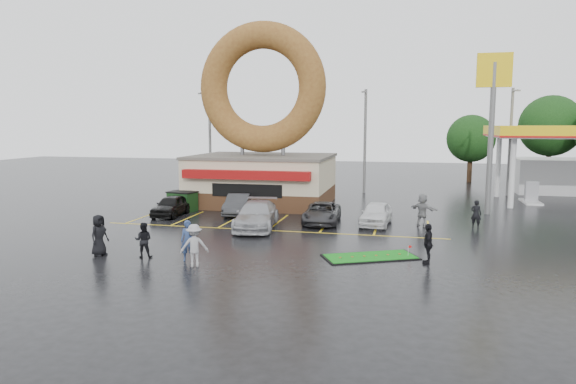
% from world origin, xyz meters
% --- Properties ---
extents(ground, '(120.00, 120.00, 0.00)m').
position_xyz_m(ground, '(0.00, 0.00, 0.00)').
color(ground, black).
rests_on(ground, ground).
extents(donut_shop, '(10.20, 8.70, 13.50)m').
position_xyz_m(donut_shop, '(-3.00, 12.97, 4.46)').
color(donut_shop, '#472B19').
rests_on(donut_shop, ground).
extents(gas_station, '(12.30, 13.65, 5.90)m').
position_xyz_m(gas_station, '(20.00, 20.94, 3.70)').
color(gas_station, silver).
rests_on(gas_station, ground).
extents(shell_sign, '(2.20, 0.36, 10.60)m').
position_xyz_m(shell_sign, '(13.00, 12.00, 7.38)').
color(shell_sign, slate).
rests_on(shell_sign, ground).
extents(streetlight_left, '(0.40, 2.21, 9.00)m').
position_xyz_m(streetlight_left, '(-10.00, 19.92, 4.78)').
color(streetlight_left, slate).
rests_on(streetlight_left, ground).
extents(streetlight_mid, '(0.40, 2.21, 9.00)m').
position_xyz_m(streetlight_mid, '(4.00, 20.92, 4.78)').
color(streetlight_mid, slate).
rests_on(streetlight_mid, ground).
extents(streetlight_right, '(0.40, 2.21, 9.00)m').
position_xyz_m(streetlight_right, '(16.00, 21.92, 4.78)').
color(streetlight_right, slate).
rests_on(streetlight_right, ground).
extents(tree_far_c, '(6.30, 6.30, 9.00)m').
position_xyz_m(tree_far_c, '(22.00, 34.00, 5.84)').
color(tree_far_c, '#332114').
rests_on(tree_far_c, ground).
extents(tree_far_d, '(4.90, 4.90, 7.00)m').
position_xyz_m(tree_far_d, '(14.00, 32.00, 4.53)').
color(tree_far_d, '#332114').
rests_on(tree_far_d, ground).
extents(car_black, '(1.79, 4.05, 1.35)m').
position_xyz_m(car_black, '(-7.43, 6.52, 0.68)').
color(car_black, black).
rests_on(car_black, ground).
extents(car_dgrey, '(2.04, 4.36, 1.38)m').
position_xyz_m(car_dgrey, '(-3.26, 8.00, 0.69)').
color(car_dgrey, '#2D2D2F').
rests_on(car_dgrey, ground).
extents(car_silver, '(2.87, 5.57, 1.55)m').
position_xyz_m(car_silver, '(-0.76, 3.84, 0.77)').
color(car_silver, '#A3A4A8').
rests_on(car_silver, ground).
extents(car_grey, '(2.33, 4.62, 1.25)m').
position_xyz_m(car_grey, '(2.66, 6.30, 0.63)').
color(car_grey, '#313133').
rests_on(car_grey, ground).
extents(car_white, '(1.98, 4.17, 1.38)m').
position_xyz_m(car_white, '(5.93, 6.41, 0.69)').
color(car_white, silver).
rests_on(car_white, ground).
extents(person_blue, '(0.76, 0.62, 1.81)m').
position_xyz_m(person_blue, '(-1.66, -3.69, 0.90)').
color(person_blue, navy).
rests_on(person_blue, ground).
extents(person_blackjkt, '(0.92, 0.79, 1.61)m').
position_xyz_m(person_blackjkt, '(-3.85, -3.66, 0.81)').
color(person_blackjkt, black).
rests_on(person_blackjkt, ground).
extents(person_hoodie, '(1.36, 1.11, 1.83)m').
position_xyz_m(person_hoodie, '(-0.99, -4.56, 0.91)').
color(person_hoodie, gray).
rests_on(person_hoodie, ground).
extents(person_bystander, '(0.79, 1.04, 1.90)m').
position_xyz_m(person_bystander, '(-6.01, -3.79, 0.95)').
color(person_bystander, black).
rests_on(person_bystander, ground).
extents(person_cameraman, '(0.45, 1.04, 1.77)m').
position_xyz_m(person_cameraman, '(8.64, -1.82, 0.88)').
color(person_cameraman, black).
rests_on(person_cameraman, ground).
extents(person_walker_near, '(1.80, 1.52, 1.94)m').
position_xyz_m(person_walker_near, '(8.61, 6.67, 0.97)').
color(person_walker_near, gray).
rests_on(person_walker_near, ground).
extents(person_walker_far, '(0.70, 0.57, 1.65)m').
position_xyz_m(person_walker_far, '(11.64, 6.81, 0.82)').
color(person_walker_far, black).
rests_on(person_walker_far, ground).
extents(dumpster, '(2.03, 1.59, 1.30)m').
position_xyz_m(dumpster, '(-7.50, 8.40, 0.65)').
color(dumpster, '#173D18').
rests_on(dumpster, ground).
extents(putting_green, '(4.57, 3.48, 0.53)m').
position_xyz_m(putting_green, '(6.15, -1.33, 0.03)').
color(putting_green, black).
rests_on(putting_green, ground).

